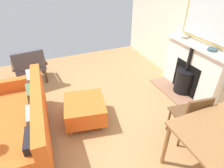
{
  "coord_description": "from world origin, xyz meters",
  "views": [
    {
      "loc": [
        0.23,
        2.37,
        2.22
      ],
      "look_at": [
        -0.61,
        0.34,
        0.79
      ],
      "focal_mm": 29.51,
      "sensor_mm": 36.0,
      "label": 1
    }
  ],
  "objects": [
    {
      "name": "mantel_bowl_near",
      "position": [
        -2.37,
        -0.28,
        1.05
      ],
      "size": [
        0.14,
        0.14,
        0.05
      ],
      "color": "#9E9384",
      "rests_on": "fireplace"
    },
    {
      "name": "mantel_bowl_far",
      "position": [
        -2.37,
        0.39,
        1.05
      ],
      "size": [
        0.16,
        0.16,
        0.04
      ],
      "color": "#334C56",
      "rests_on": "fireplace"
    },
    {
      "name": "dining_chair_near_fireplace",
      "position": [
        -1.49,
        1.06,
        0.49
      ],
      "size": [
        0.45,
        0.45,
        0.82
      ],
      "color": "brown",
      "rests_on": "ground"
    },
    {
      "name": "ottoman",
      "position": [
        -0.24,
        0.08,
        0.24
      ],
      "size": [
        0.74,
        0.77,
        0.38
      ],
      "color": "#B2B2B7",
      "rests_on": "ground"
    },
    {
      "name": "armchair_accent",
      "position": [
        0.51,
        -1.51,
        0.45
      ],
      "size": [
        0.74,
        0.66,
        0.81
      ],
      "color": "#4C3321",
      "rests_on": "ground"
    },
    {
      "name": "mirror_over_mantel",
      "position": [
        -2.46,
        0.06,
        1.59
      ],
      "size": [
        0.04,
        1.01,
        1.02
      ],
      "color": "tan"
    },
    {
      "name": "wall_left",
      "position": [
        -2.55,
        0.0,
        1.43
      ],
      "size": [
        0.12,
        5.23,
        2.86
      ],
      "primitive_type": "cube",
      "color": "silver",
      "rests_on": "ground"
    },
    {
      "name": "ground_plane",
      "position": [
        0.0,
        0.0,
        -0.0
      ],
      "size": [
        5.09,
        5.23,
        0.01
      ],
      "primitive_type": "cube",
      "color": "#A87A4C"
    },
    {
      "name": "fireplace",
      "position": [
        -2.35,
        0.06,
        0.45
      ],
      "size": [
        0.58,
        1.4,
        1.02
      ],
      "color": "#93664C",
      "rests_on": "ground"
    },
    {
      "name": "sofa",
      "position": [
        0.71,
        0.18,
        0.34
      ],
      "size": [
        0.94,
        1.84,
        0.8
      ],
      "color": "#B2B2B7",
      "rests_on": "ground"
    }
  ]
}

